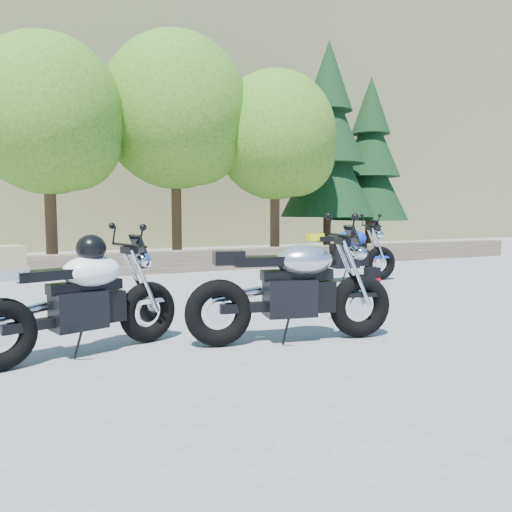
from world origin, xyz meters
The scene contains 12 objects.
ground centered at (0.00, 0.00, 0.00)m, with size 90.00×90.00×0.00m, color slate.
stone_wall centered at (0.00, 5.50, 0.25)m, with size 22.00×0.55×0.50m, color #4D4233.
hillside centered at (3.00, 28.00, 7.50)m, with size 80.00×30.00×15.00m, color olive.
tree_decid_left centered at (-2.39, 7.14, 3.63)m, with size 3.67×3.67×5.62m.
tree_decid_mid centered at (0.91, 7.54, 4.04)m, with size 4.08×4.08×6.24m.
tree_decid_right centered at (3.71, 6.94, 3.50)m, with size 3.54×3.54×5.41m.
conifer_near centered at (6.20, 8.20, 3.68)m, with size 3.17×3.17×7.06m.
conifer_far centered at (8.40, 8.80, 3.27)m, with size 2.82×2.82×6.27m.
silver_bike centered at (-0.42, -1.31, 0.58)m, with size 2.38×0.81×1.20m.
white_bike centered at (-2.63, -0.87, 0.60)m, with size 2.16×0.92×1.22m.
blue_bike centered at (2.89, 2.38, 0.57)m, with size 2.33×0.74×1.17m.
backpack centered at (3.01, 1.66, 0.18)m, with size 0.28×0.24×0.36m.
Camera 1 is at (-3.10, -6.11, 1.46)m, focal length 35.00 mm.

